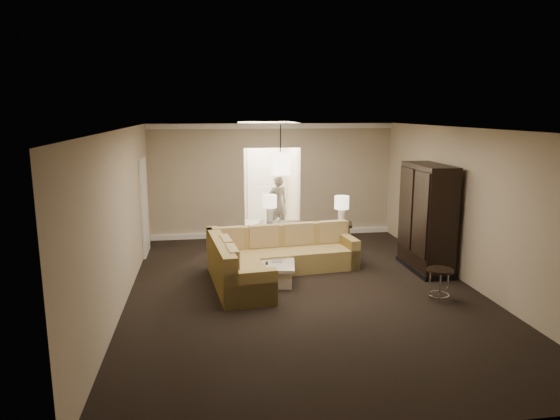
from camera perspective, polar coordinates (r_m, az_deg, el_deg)
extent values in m
plane|color=black|center=(8.86, 2.73, -9.17)|extent=(8.00, 8.00, 0.00)
cube|color=#BBA98D|center=(12.36, -0.86, 3.40)|extent=(6.00, 0.04, 2.80)
cube|color=#BBA98D|center=(4.76, 12.53, -9.79)|extent=(6.00, 0.04, 2.80)
cube|color=#BBA98D|center=(8.41, -17.64, -0.86)|extent=(0.04, 8.00, 2.80)
cube|color=#BBA98D|center=(9.52, 20.80, 0.30)|extent=(0.04, 8.00, 2.80)
cube|color=white|center=(8.31, 2.91, 9.25)|extent=(6.00, 8.00, 0.02)
cube|color=white|center=(12.20, -0.84, 9.57)|extent=(6.00, 0.10, 0.12)
cube|color=white|center=(12.57, -0.81, -2.69)|extent=(6.00, 0.10, 0.12)
cube|color=white|center=(11.20, -15.22, 0.37)|extent=(0.05, 0.90, 2.10)
cube|color=beige|center=(13.59, -1.41, -1.88)|extent=(1.40, 2.00, 0.01)
cube|color=beige|center=(13.28, -4.45, 3.91)|extent=(0.04, 2.00, 2.80)
cube|color=beige|center=(13.45, 1.52, 4.04)|extent=(0.04, 2.00, 2.80)
cube|color=beige|center=(14.33, -1.95, 4.48)|extent=(1.40, 0.04, 2.80)
cube|color=white|center=(14.35, -1.92, 3.08)|extent=(0.90, 0.05, 2.10)
cube|color=brown|center=(9.88, 0.41, -5.72)|extent=(2.97, 1.18, 0.41)
cube|color=brown|center=(8.64, -4.19, -8.29)|extent=(1.01, 1.44, 0.41)
cube|color=brown|center=(10.07, -0.07, -2.89)|extent=(2.91, 0.55, 0.44)
cube|color=brown|center=(8.92, -6.83, -4.85)|extent=(0.48, 2.33, 0.44)
cube|color=brown|center=(10.28, 7.72, -4.59)|extent=(0.29, 0.89, 0.60)
cube|color=brown|center=(8.07, -3.42, -8.98)|extent=(0.89, 0.29, 0.60)
cube|color=#A37F57|center=(9.81, -6.02, -3.22)|extent=(0.61, 0.22, 0.44)
cube|color=#A37F57|center=(9.94, -1.89, -2.97)|extent=(0.61, 0.22, 0.44)
cube|color=#A37F57|center=(10.12, 2.12, -2.71)|extent=(0.61, 0.22, 0.44)
cube|color=#A37F57|center=(10.35, 5.96, -2.45)|extent=(0.61, 0.22, 0.44)
cube|color=#A37F57|center=(9.02, -6.19, -4.52)|extent=(0.22, 0.59, 0.44)
cube|color=#A37F57|center=(8.38, -5.48, -5.74)|extent=(0.22, 0.59, 0.44)
cube|color=silver|center=(9.22, -1.22, -7.30)|extent=(0.95, 0.95, 0.31)
cube|color=silver|center=(9.16, -1.23, -6.22)|extent=(1.05, 1.05, 0.05)
cube|color=black|center=(9.11, -1.53, -6.09)|extent=(0.07, 0.15, 0.02)
cube|color=beige|center=(9.28, -0.35, -5.78)|extent=(0.24, 0.30, 0.01)
cube|color=black|center=(10.61, 2.90, -1.58)|extent=(2.02, 0.91, 0.05)
cube|color=black|center=(10.77, -1.89, -3.44)|extent=(0.17, 0.41, 0.72)
cube|color=black|center=(10.70, 7.68, -3.63)|extent=(0.17, 0.41, 0.72)
cube|color=black|center=(10.77, 2.87, -4.83)|extent=(1.92, 0.84, 0.04)
cube|color=black|center=(10.12, 16.46, -0.86)|extent=(0.58, 1.39, 2.09)
cube|color=black|center=(9.65, 15.76, -0.49)|extent=(0.03, 0.62, 1.59)
cube|color=black|center=(10.28, 14.18, 0.29)|extent=(0.03, 0.62, 1.59)
cube|color=black|center=(10.36, 16.15, -6.26)|extent=(0.62, 1.45, 0.10)
cylinder|color=black|center=(8.67, 17.82, -6.56)|extent=(0.43, 0.43, 0.04)
torus|color=silver|center=(8.80, 17.66, -9.17)|extent=(0.36, 0.36, 0.02)
cylinder|color=silver|center=(8.84, 18.61, -8.06)|extent=(0.02, 0.02, 0.51)
cylinder|color=silver|center=(8.82, 16.74, -8.00)|extent=(0.02, 0.02, 0.51)
cylinder|color=silver|center=(8.59, 17.80, -8.57)|extent=(0.02, 0.02, 0.51)
cylinder|color=white|center=(10.63, -1.19, -0.54)|extent=(0.14, 0.14, 0.31)
cylinder|color=beige|center=(10.57, -1.20, 1.00)|extent=(0.30, 0.30, 0.27)
cylinder|color=white|center=(10.57, 7.03, -0.69)|extent=(0.14, 0.14, 0.31)
cylinder|color=beige|center=(10.51, 7.07, 0.86)|extent=(0.30, 0.30, 0.27)
cylinder|color=black|center=(10.98, 0.06, 8.18)|extent=(0.02, 0.02, 0.60)
cube|color=#F4DFBE|center=(11.02, 0.06, 5.32)|extent=(0.38, 0.38, 0.48)
imported|color=beige|center=(12.77, -0.30, 1.03)|extent=(0.68, 0.53, 1.64)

